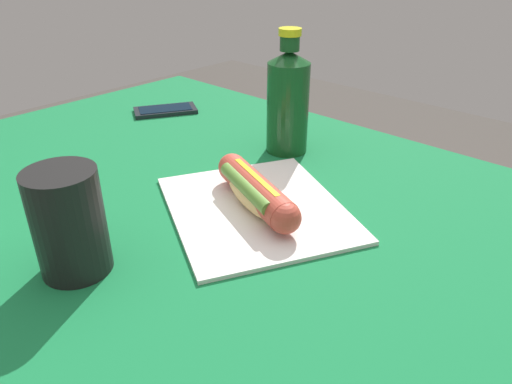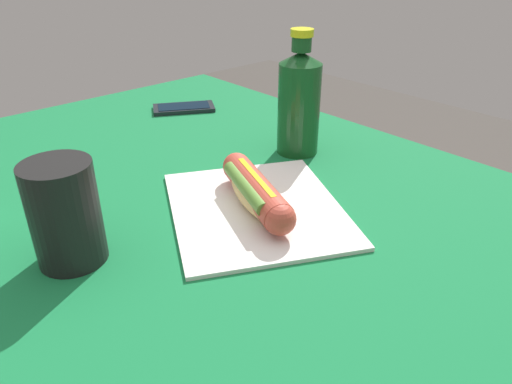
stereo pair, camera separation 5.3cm
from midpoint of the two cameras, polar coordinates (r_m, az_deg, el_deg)
name	(u,v)px [view 1 (the left image)]	position (r m, az deg, el deg)	size (l,w,h in m)	color
dining_table	(206,277)	(0.79, -7.95, -10.00)	(1.20, 0.89, 0.76)	brown
paper_wrapper	(256,208)	(0.70, -2.20, -2.00)	(0.28, 0.24, 0.01)	silver
hot_dog	(255,191)	(0.68, -2.32, 0.06)	(0.20, 0.11, 0.05)	#E5BC75
cell_phone	(165,110)	(1.12, -12.11, 9.48)	(0.13, 0.15, 0.01)	black
soda_bottle	(288,100)	(0.86, 2.01, 10.83)	(0.07, 0.07, 0.22)	#14471E
drinking_cup	(69,223)	(0.60, -23.82, -3.41)	(0.08, 0.08, 0.13)	black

